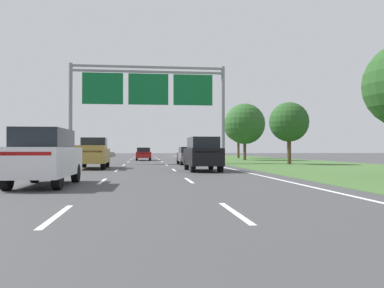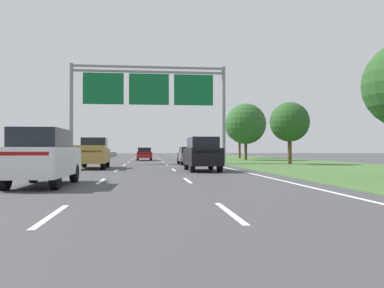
{
  "view_description": "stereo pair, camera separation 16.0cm",
  "coord_description": "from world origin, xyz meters",
  "views": [
    {
      "loc": [
        -0.08,
        1.97,
        1.36
      ],
      "look_at": [
        3.31,
        30.8,
        1.74
      ],
      "focal_mm": 37.89,
      "sensor_mm": 36.0,
      "label": 1
    },
    {
      "loc": [
        0.08,
        1.96,
        1.36
      ],
      "look_at": [
        3.31,
        30.8,
        1.74
      ],
      "focal_mm": 37.89,
      "sensor_mm": 36.0,
      "label": 2
    }
  ],
  "objects": [
    {
      "name": "car_white_left_lane_suv",
      "position": [
        -3.75,
        17.5,
        1.1
      ],
      "size": [
        2.0,
        4.74,
        2.11
      ],
      "rotation": [
        0.0,
        0.0,
        1.55
      ],
      "color": "silver",
      "rests_on": "ground"
    },
    {
      "name": "pickup_truck_gold",
      "position": [
        -3.69,
        31.3,
        1.07
      ],
      "size": [
        2.1,
        5.43,
        2.2
      ],
      "rotation": [
        0.0,
        0.0,
        1.59
      ],
      "color": "#A38438",
      "rests_on": "ground"
    },
    {
      "name": "car_black_right_lane_suv",
      "position": [
        3.55,
        27.12,
        1.1
      ],
      "size": [
        1.96,
        4.72,
        2.11
      ],
      "rotation": [
        0.0,
        0.0,
        1.58
      ],
      "color": "black",
      "rests_on": "ground"
    },
    {
      "name": "car_grey_right_lane_sedan",
      "position": [
        3.84,
        37.86,
        0.82
      ],
      "size": [
        1.88,
        4.42,
        1.57
      ],
      "rotation": [
        0.0,
        0.0,
        1.58
      ],
      "color": "slate",
      "rests_on": "ground"
    },
    {
      "name": "roadside_tree_distant",
      "position": [
        14.21,
        62.6,
        4.76
      ],
      "size": [
        4.33,
        4.33,
        6.94
      ],
      "color": "#4C3823",
      "rests_on": "ground"
    },
    {
      "name": "overhead_sign_gantry",
      "position": [
        0.3,
        41.25,
        6.77
      ],
      "size": [
        15.06,
        0.42,
        9.56
      ],
      "color": "gray",
      "rests_on": "ground"
    },
    {
      "name": "roadside_tree_far",
      "position": [
        12.38,
        51.41,
        4.55
      ],
      "size": [
        5.09,
        5.09,
        7.1
      ],
      "color": "#4C3823",
      "rests_on": "ground"
    },
    {
      "name": "grass_verge_right",
      "position": [
        13.95,
        35.0,
        0.01
      ],
      "size": [
        14.0,
        110.0,
        0.02
      ],
      "primitive_type": "cube",
      "color": "#3D602D",
      "rests_on": "ground"
    },
    {
      "name": "car_red_centre_lane_sedan",
      "position": [
        -0.2,
        52.0,
        0.82
      ],
      "size": [
        1.86,
        4.42,
        1.57
      ],
      "rotation": [
        0.0,
        0.0,
        1.58
      ],
      "color": "maroon",
      "rests_on": "ground"
    },
    {
      "name": "lane_striping",
      "position": [
        0.0,
        34.54,
        0.0
      ],
      "size": [
        11.96,
        106.0,
        0.01
      ],
      "color": "white",
      "rests_on": "ground"
    },
    {
      "name": "median_barrier_concrete",
      "position": [
        -6.6,
        35.0,
        0.35
      ],
      "size": [
        0.6,
        110.0,
        0.85
      ],
      "color": "gray",
      "rests_on": "ground"
    },
    {
      "name": "ground_plane",
      "position": [
        0.0,
        35.0,
        0.0
      ],
      "size": [
        220.0,
        220.0,
        0.0
      ],
      "primitive_type": "plane",
      "color": "#3D3D3F"
    },
    {
      "name": "roadside_tree_mid",
      "position": [
        12.9,
        37.21,
        3.82
      ],
      "size": [
        3.58,
        3.58,
        5.63
      ],
      "color": "#4C3823",
      "rests_on": "ground"
    }
  ]
}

